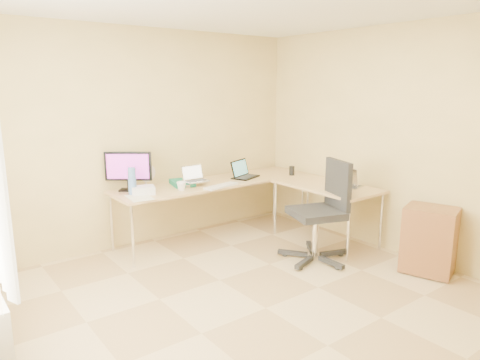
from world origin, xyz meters
TOP-DOWN VIEW (x-y plane):
  - floor at (0.00, 0.00)m, footprint 4.50×4.50m
  - wall_back at (0.00, 2.25)m, footprint 4.50×0.00m
  - wall_right at (2.10, 0.00)m, footprint 0.00×4.50m
  - desk_main at (0.72, 1.85)m, footprint 2.65×0.70m
  - desk_return at (1.70, 0.85)m, footprint 0.70×1.30m
  - monitor at (-0.35, 2.05)m, footprint 0.53×0.46m
  - book_stack at (0.29, 1.93)m, footprint 0.32×0.39m
  - laptop_center at (0.39, 1.78)m, footprint 0.30×0.23m
  - laptop_black at (1.17, 1.80)m, footprint 0.45×0.40m
  - keyboard at (0.61, 1.55)m, footprint 0.49×0.23m
  - mouse at (0.72, 1.55)m, footprint 0.11×0.07m
  - mug at (0.14, 1.68)m, footprint 0.13×0.13m
  - cd_stack at (0.28, 1.82)m, footprint 0.18×0.18m
  - water_bottle at (-0.40, 1.83)m, footprint 0.11×0.11m
  - papers at (-0.40, 1.66)m, footprint 0.27×0.36m
  - white_box at (-0.30, 1.78)m, footprint 0.29×0.25m
  - desk_fan at (-0.14, 2.05)m, footprint 0.21×0.21m
  - black_cup at (1.78, 1.55)m, footprint 0.09×0.09m
  - laptop_return at (1.85, 0.60)m, footprint 0.35×0.30m
  - office_chair at (1.17, 0.52)m, footprint 0.86×0.86m
  - cabinet at (1.85, -0.44)m, footprint 0.54×0.60m

SIDE VIEW (x-z plane):
  - floor at x=0.00m, z-range 0.00..0.00m
  - cabinet at x=1.85m, z-range 0.02..0.70m
  - desk_main at x=0.72m, z-range 0.00..0.73m
  - desk_return at x=1.70m, z-range 0.00..0.73m
  - office_chair at x=1.17m, z-range -0.07..1.07m
  - papers at x=-0.40m, z-range 0.73..0.74m
  - keyboard at x=0.61m, z-range 0.73..0.75m
  - cd_stack at x=0.28m, z-range 0.73..0.76m
  - mouse at x=0.72m, z-range 0.73..0.77m
  - book_stack at x=0.29m, z-range 0.73..0.79m
  - white_box at x=-0.30m, z-range 0.73..0.82m
  - mug at x=0.14m, z-range 0.73..0.84m
  - black_cup at x=1.78m, z-range 0.73..0.85m
  - laptop_return at x=1.85m, z-range 0.73..0.93m
  - laptop_black at x=1.17m, z-range 0.73..0.97m
  - desk_fan at x=-0.14m, z-range 0.73..1.00m
  - laptop_center at x=0.39m, z-range 0.79..0.98m
  - water_bottle at x=-0.40m, z-range 0.73..1.04m
  - monitor at x=-0.35m, z-range 0.73..1.19m
  - wall_back at x=0.00m, z-range -0.95..3.55m
  - wall_right at x=2.10m, z-range -0.95..3.55m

